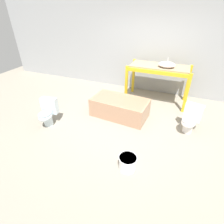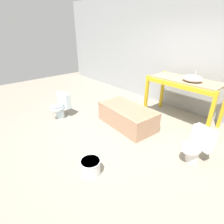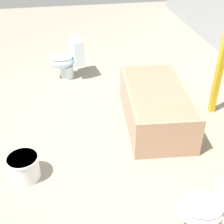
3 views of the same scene
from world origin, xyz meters
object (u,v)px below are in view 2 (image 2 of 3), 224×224
object	(u,v)px
bathtub_main	(127,115)
toilet_far	(196,145)
toilet_near	(60,106)
bucket_white	(91,167)
sink_basin	(193,78)

from	to	relation	value
bathtub_main	toilet_far	distance (m)	1.69
toilet_near	bucket_white	xyz separation A→B (m)	(2.19, -0.59, -0.19)
bathtub_main	bucket_white	distance (m)	1.76
bathtub_main	sink_basin	bearing A→B (deg)	55.62
sink_basin	bathtub_main	size ratio (longest dim) A/B	0.30
toilet_far	bathtub_main	bearing A→B (deg)	-164.79
toilet_far	bucket_white	xyz separation A→B (m)	(-0.97, -1.57, -0.19)
toilet_far	bucket_white	size ratio (longest dim) A/B	1.94
sink_basin	bathtub_main	xyz separation A→B (m)	(-0.91, -1.12, -0.88)
bucket_white	sink_basin	bearing A→B (deg)	86.25
sink_basin	bucket_white	xyz separation A→B (m)	(-0.18, -2.72, -1.01)
toilet_near	toilet_far	bearing A→B (deg)	7.57
sink_basin	bathtub_main	bearing A→B (deg)	-129.07
bathtub_main	toilet_near	bearing A→B (deg)	-140.78
bathtub_main	toilet_far	world-z (taller)	toilet_far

